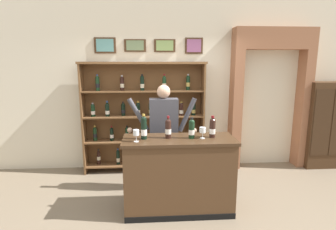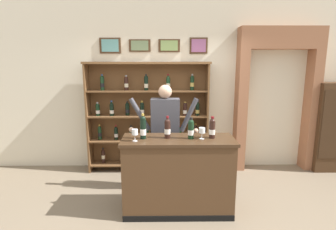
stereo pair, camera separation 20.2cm
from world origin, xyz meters
TOP-DOWN VIEW (x-y plane):
  - ground_plane at (0.00, 0.00)m, footprint 14.00×14.00m
  - back_wall at (-0.00, 1.73)m, footprint 12.00×0.19m
  - wine_shelf at (-0.37, 1.47)m, footprint 2.24×0.32m
  - archway_doorway at (2.02, 1.60)m, footprint 1.50×0.45m
  - side_cabinet at (3.10, 1.43)m, footprint 0.76×0.40m
  - tasting_counter at (0.11, -0.00)m, footprint 1.48×0.58m
  - shopkeeper at (-0.06, 0.60)m, footprint 1.07×0.22m
  - tasting_bottle_prosecco at (-0.35, -0.00)m, footprint 0.08×0.08m
  - tasting_bottle_riserva at (-0.03, 0.02)m, footprint 0.08×0.08m
  - tasting_bottle_bianco at (0.28, -0.01)m, footprint 0.08×0.08m
  - tasting_bottle_grappa at (0.56, 0.02)m, footprint 0.08×0.08m
  - wine_glass_center at (0.42, -0.03)m, footprint 0.08×0.08m
  - wine_glass_left at (-0.44, -0.12)m, footprint 0.08×0.08m

SIDE VIEW (x-z plane):
  - ground_plane at x=0.00m, z-range -0.02..0.00m
  - tasting_counter at x=0.11m, z-range 0.00..1.03m
  - side_cabinet at x=3.10m, z-range 0.00..1.66m
  - shopkeeper at x=-0.06m, z-range 0.20..1.88m
  - wine_shelf at x=-0.37m, z-range 0.06..2.08m
  - wine_glass_center at x=0.42m, z-range 1.06..1.21m
  - wine_glass_left at x=-0.44m, z-range 1.06..1.22m
  - tasting_bottle_bianco at x=0.28m, z-range 1.02..1.30m
  - tasting_bottle_riserva at x=-0.03m, z-range 1.01..1.31m
  - tasting_bottle_grappa at x=0.56m, z-range 1.02..1.31m
  - tasting_bottle_prosecco at x=-0.35m, z-range 1.01..1.35m
  - archway_doorway at x=2.02m, z-range 0.20..2.83m
  - back_wall at x=0.00m, z-range 0.00..3.17m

